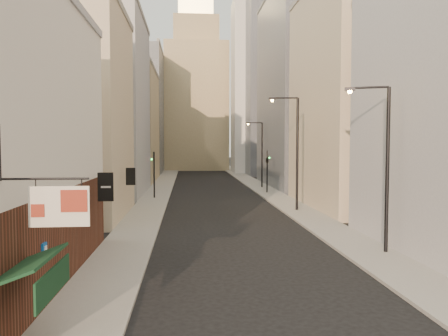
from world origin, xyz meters
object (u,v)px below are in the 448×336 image
white_tower (253,80)px  streetlamp_far (260,151)px  traffic_light_right (267,161)px  traffic_light_left (154,168)px  clock_tower (196,92)px  streetlamp_mid (294,147)px  streetlamp_near (383,159)px

white_tower → streetlamp_far: white_tower is taller
streetlamp_far → traffic_light_right: (-0.24, -6.19, -1.15)m
white_tower → traffic_light_left: white_tower is taller
clock_tower → streetlamp_far: clock_tower is taller
streetlamp_mid → streetlamp_far: size_ratio=1.14×
white_tower → streetlamp_far: bearing=-96.6°
streetlamp_mid → traffic_light_right: streetlamp_mid is taller
traffic_light_right → streetlamp_near: bearing=108.4°
traffic_light_left → traffic_light_right: (12.82, 4.04, 0.45)m
streetlamp_far → streetlamp_near: bearing=-94.9°
white_tower → streetlamp_far: (-3.51, -30.40, -13.67)m
clock_tower → traffic_light_right: bearing=-81.8°
clock_tower → traffic_light_right: (7.25, -50.59, -13.85)m
streetlamp_mid → streetlamp_far: 19.90m
streetlamp_near → traffic_light_left: streetlamp_near is taller
clock_tower → streetlamp_far: (7.49, -44.40, -12.70)m
streetlamp_near → traffic_light_right: (-0.88, 28.38, -1.27)m
clock_tower → white_tower: size_ratio=1.08×
streetlamp_mid → clock_tower: bearing=103.2°
clock_tower → streetlamp_far: bearing=-80.4°
streetlamp_far → traffic_light_right: 6.30m
clock_tower → streetlamp_near: clock_tower is taller
traffic_light_left → streetlamp_near: bearing=107.9°
traffic_light_left → traffic_light_right: size_ratio=1.00×
traffic_light_right → white_tower: bearing=-79.2°
traffic_light_right → clock_tower: bearing=-65.2°
traffic_light_right → traffic_light_left: bearing=34.1°
white_tower → traffic_light_left: bearing=-112.2°
streetlamp_near → streetlamp_far: size_ratio=1.02×
clock_tower → white_tower: bearing=-51.8°
clock_tower → traffic_light_left: size_ratio=8.98×
streetlamp_near → clock_tower: bearing=115.9°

